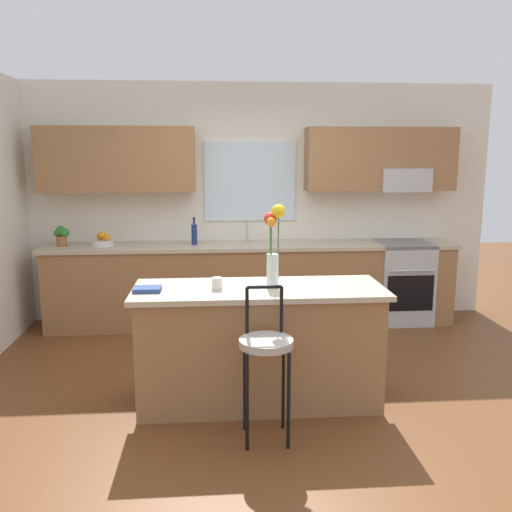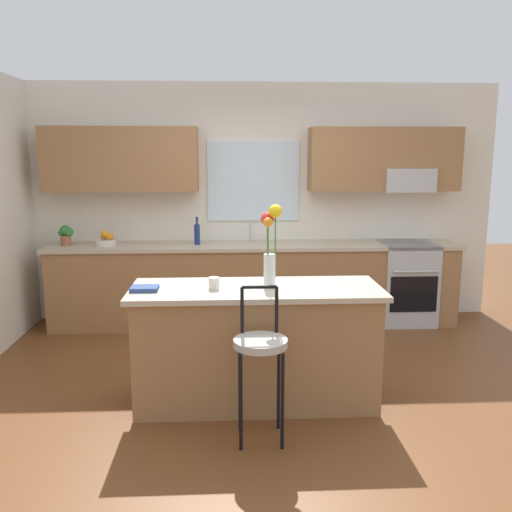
{
  "view_description": "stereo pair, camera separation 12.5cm",
  "coord_description": "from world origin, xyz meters",
  "px_view_note": "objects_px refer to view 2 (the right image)",
  "views": [
    {
      "loc": [
        -0.41,
        -4.25,
        1.91
      ],
      "look_at": [
        -0.04,
        0.55,
        1.0
      ],
      "focal_mm": 37.99,
      "sensor_mm": 36.0,
      "label": 1
    },
    {
      "loc": [
        -0.29,
        -4.25,
        1.91
      ],
      "look_at": [
        -0.04,
        0.55,
        1.0
      ],
      "focal_mm": 37.99,
      "sensor_mm": 36.0,
      "label": 2
    }
  ],
  "objects_px": {
    "fruit_bowl_oranges": "(106,241)",
    "bottle_olive_oil": "(197,234)",
    "bar_stool_near": "(260,350)",
    "potted_plant_small": "(66,234)",
    "flower_vase": "(270,243)",
    "mug_ceramic": "(214,283)",
    "cookbook": "(145,288)",
    "kitchen_island": "(256,345)",
    "oven_range": "(405,283)"
  },
  "relations": [
    {
      "from": "bar_stool_near",
      "to": "bottle_olive_oil",
      "type": "height_order",
      "value": "bottle_olive_oil"
    },
    {
      "from": "oven_range",
      "to": "kitchen_island",
      "type": "relative_size",
      "value": 0.49
    },
    {
      "from": "oven_range",
      "to": "bottle_olive_oil",
      "type": "relative_size",
      "value": 3.01
    },
    {
      "from": "kitchen_island",
      "to": "flower_vase",
      "type": "distance_m",
      "value": 0.81
    },
    {
      "from": "kitchen_island",
      "to": "bar_stool_near",
      "type": "relative_size",
      "value": 1.82
    },
    {
      "from": "kitchen_island",
      "to": "flower_vase",
      "type": "relative_size",
      "value": 3.01
    },
    {
      "from": "oven_range",
      "to": "bar_stool_near",
      "type": "xyz_separation_m",
      "value": [
        -1.81,
        -2.53,
        0.18
      ]
    },
    {
      "from": "mug_ceramic",
      "to": "oven_range",
      "type": "bearing_deg",
      "value": 43.38
    },
    {
      "from": "oven_range",
      "to": "mug_ceramic",
      "type": "xyz_separation_m",
      "value": [
        -2.13,
        -2.01,
        0.51
      ]
    },
    {
      "from": "flower_vase",
      "to": "potted_plant_small",
      "type": "xyz_separation_m",
      "value": [
        -2.09,
        2.02,
        -0.22
      ]
    },
    {
      "from": "mug_ceramic",
      "to": "fruit_bowl_oranges",
      "type": "distance_m",
      "value": 2.39
    },
    {
      "from": "mug_ceramic",
      "to": "cookbook",
      "type": "xyz_separation_m",
      "value": [
        -0.51,
        -0.02,
        -0.03
      ]
    },
    {
      "from": "flower_vase",
      "to": "fruit_bowl_oranges",
      "type": "xyz_separation_m",
      "value": [
        -1.66,
        2.02,
        -0.29
      ]
    },
    {
      "from": "bottle_olive_oil",
      "to": "potted_plant_small",
      "type": "height_order",
      "value": "bottle_olive_oil"
    },
    {
      "from": "oven_range",
      "to": "bar_stool_near",
      "type": "distance_m",
      "value": 3.12
    },
    {
      "from": "kitchen_island",
      "to": "cookbook",
      "type": "height_order",
      "value": "cookbook"
    },
    {
      "from": "flower_vase",
      "to": "mug_ceramic",
      "type": "height_order",
      "value": "flower_vase"
    },
    {
      "from": "fruit_bowl_oranges",
      "to": "oven_range",
      "type": "bearing_deg",
      "value": -0.48
    },
    {
      "from": "mug_ceramic",
      "to": "potted_plant_small",
      "type": "height_order",
      "value": "potted_plant_small"
    },
    {
      "from": "bar_stool_near",
      "to": "potted_plant_small",
      "type": "height_order",
      "value": "potted_plant_small"
    },
    {
      "from": "bar_stool_near",
      "to": "potted_plant_small",
      "type": "relative_size",
      "value": 4.65
    },
    {
      "from": "mug_ceramic",
      "to": "cookbook",
      "type": "distance_m",
      "value": 0.51
    },
    {
      "from": "oven_range",
      "to": "bar_stool_near",
      "type": "bearing_deg",
      "value": -125.57
    },
    {
      "from": "fruit_bowl_oranges",
      "to": "potted_plant_small",
      "type": "xyz_separation_m",
      "value": [
        -0.43,
        -0.0,
        0.07
      ]
    },
    {
      "from": "oven_range",
      "to": "cookbook",
      "type": "height_order",
      "value": "cookbook"
    },
    {
      "from": "fruit_bowl_oranges",
      "to": "bottle_olive_oil",
      "type": "bearing_deg",
      "value": -0.21
    },
    {
      "from": "bar_stool_near",
      "to": "flower_vase",
      "type": "distance_m",
      "value": 0.83
    },
    {
      "from": "bar_stool_near",
      "to": "fruit_bowl_oranges",
      "type": "distance_m",
      "value": 3.02
    },
    {
      "from": "bottle_olive_oil",
      "to": "potted_plant_small",
      "type": "xyz_separation_m",
      "value": [
        -1.43,
        -0.0,
        0.0
      ]
    },
    {
      "from": "oven_range",
      "to": "flower_vase",
      "type": "distance_m",
      "value": 2.75
    },
    {
      "from": "kitchen_island",
      "to": "bar_stool_near",
      "type": "xyz_separation_m",
      "value": [
        -0.0,
        -0.56,
        0.17
      ]
    },
    {
      "from": "mug_ceramic",
      "to": "potted_plant_small",
      "type": "xyz_separation_m",
      "value": [
        -1.67,
        2.03,
        0.08
      ]
    },
    {
      "from": "oven_range",
      "to": "potted_plant_small",
      "type": "height_order",
      "value": "potted_plant_small"
    },
    {
      "from": "oven_range",
      "to": "mug_ceramic",
      "type": "bearing_deg",
      "value": -136.62
    },
    {
      "from": "flower_vase",
      "to": "potted_plant_small",
      "type": "relative_size",
      "value": 2.81
    },
    {
      "from": "bottle_olive_oil",
      "to": "potted_plant_small",
      "type": "distance_m",
      "value": 1.43
    },
    {
      "from": "cookbook",
      "to": "bottle_olive_oil",
      "type": "relative_size",
      "value": 0.65
    },
    {
      "from": "oven_range",
      "to": "flower_vase",
      "type": "bearing_deg",
      "value": -130.56
    },
    {
      "from": "cookbook",
      "to": "bar_stool_near",
      "type": "bearing_deg",
      "value": -31.34
    },
    {
      "from": "bar_stool_near",
      "to": "oven_range",
      "type": "bearing_deg",
      "value": 54.43
    },
    {
      "from": "oven_range",
      "to": "bar_stool_near",
      "type": "relative_size",
      "value": 0.88
    },
    {
      "from": "bar_stool_near",
      "to": "mug_ceramic",
      "type": "bearing_deg",
      "value": 121.16
    },
    {
      "from": "bar_stool_near",
      "to": "bottle_olive_oil",
      "type": "distance_m",
      "value": 2.65
    },
    {
      "from": "bar_stool_near",
      "to": "flower_vase",
      "type": "height_order",
      "value": "flower_vase"
    },
    {
      "from": "kitchen_island",
      "to": "cookbook",
      "type": "bearing_deg",
      "value": -175.77
    },
    {
      "from": "kitchen_island",
      "to": "mug_ceramic",
      "type": "xyz_separation_m",
      "value": [
        -0.32,
        -0.04,
        0.5
      ]
    },
    {
      "from": "cookbook",
      "to": "fruit_bowl_oranges",
      "type": "bearing_deg",
      "value": 109.55
    },
    {
      "from": "mug_ceramic",
      "to": "bottle_olive_oil",
      "type": "relative_size",
      "value": 0.29
    },
    {
      "from": "flower_vase",
      "to": "cookbook",
      "type": "distance_m",
      "value": 0.99
    },
    {
      "from": "potted_plant_small",
      "to": "kitchen_island",
      "type": "bearing_deg",
      "value": -45.12
    }
  ]
}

